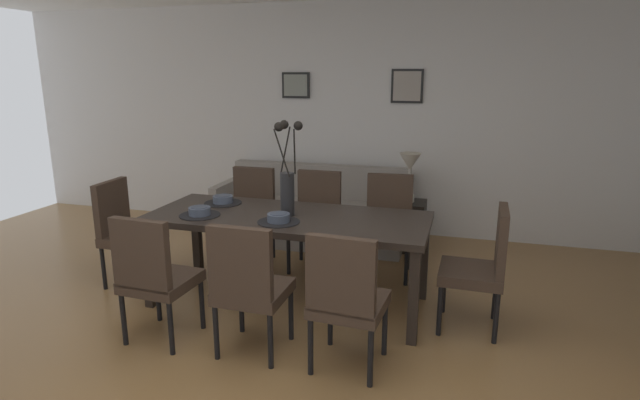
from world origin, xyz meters
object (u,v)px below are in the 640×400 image
Objects in this scene: framed_picture_left at (296,85)px; side_table at (407,225)px; framed_picture_center at (407,86)px; dining_chair_head_west at (125,227)px; dining_chair_near_left at (154,273)px; centerpiece_vase at (287,180)px; bowl_near_right at (223,199)px; bowl_far_left at (279,217)px; dining_chair_mid_left at (346,296)px; dining_chair_far_left at (248,283)px; dining_chair_near_right at (250,210)px; dining_table at (288,224)px; sofa at (313,215)px; table_lamp at (410,166)px; bowl_near_left at (200,210)px; dining_chair_far_right at (316,215)px; dining_chair_mid_right at (388,220)px; dining_chair_head_east at (483,263)px.

side_table is at bearing -20.78° from framed_picture_left.
dining_chair_head_west is at bearing -135.55° from framed_picture_center.
centerpiece_vase is at bearing 52.03° from dining_chair_near_left.
centerpiece_vase is at bearing -16.67° from bowl_near_right.
bowl_far_left reaches higher than side_table.
dining_chair_far_left is at bearing 179.35° from dining_chair_mid_left.
dining_chair_near_right is 1.00× the size of dining_chair_head_west.
framed_picture_center reaches higher than dining_chair_near_right.
dining_table is 2.39× the size of dining_chair_near_left.
framed_picture_left is at bearing 180.00° from framed_picture_center.
dining_chair_far_left reaches higher than sofa.
table_lamp reaches higher than sofa.
dining_chair_far_left reaches higher than bowl_near_left.
bowl_near_right is (0.85, 0.21, 0.27)m from dining_chair_head_west.
dining_chair_head_west is 1.60m from centerpiece_vase.
sofa is at bearing 63.56° from dining_chair_near_right.
framed_picture_center is at bearing 74.44° from bowl_far_left.
bowl_near_right is (-0.68, 1.02, 0.27)m from dining_chair_far_left.
framed_picture_center reaches higher than dining_table.
dining_chair_far_left is at bearing -88.36° from centerpiece_vase.
framed_picture_center reaches higher than dining_chair_head_west.
dining_chair_far_left is (0.69, 0.02, 0.00)m from dining_chair_near_left.
dining_chair_far_left is 1.66m from dining_chair_far_right.
dining_chair_far_right is 1.10m from side_table.
table_lamp reaches higher than bowl_far_left.
dining_chair_far_right is 5.41× the size of bowl_near_right.
bowl_near_right is 0.08× the size of sofa.
dining_chair_near_right is at bearing -116.44° from sofa.
side_table is (1.43, 2.42, -0.25)m from dining_chair_near_left.
bowl_near_left is at bearing -119.46° from framed_picture_center.
framed_picture_left is at bearing 89.59° from dining_chair_near_left.
dining_chair_head_west is at bearing 172.86° from bowl_far_left.
dining_chair_near_right is at bearing -152.77° from side_table.
bowl_near_left is 0.33× the size of table_lamp.
dining_chair_mid_right is at bearing 52.31° from centerpiece_vase.
dining_chair_head_east is (2.17, -0.85, 0.00)m from dining_chair_near_right.
centerpiece_vase is 0.35× the size of sofa.
dining_chair_mid_right is at bearing -98.06° from side_table.
framed_picture_left is at bearing 106.99° from centerpiece_vase.
table_lamp is at bearing 59.43° from dining_chair_near_left.
framed_picture_center reaches higher than framed_picture_left.
centerpiece_vase reaches higher than dining_chair_near_left.
table_lamp is (1.06, -0.05, 0.61)m from sofa.
dining_chair_far_left is 2.54m from table_lamp.
dining_chair_mid_right is (1.33, 1.71, 0.00)m from dining_chair_near_left.
dining_chair_head_east reaches higher than bowl_far_left.
bowl_far_left is at bearing -113.42° from table_lamp.
centerpiece_vase reaches higher than sofa.
dining_chair_mid_left is at bearing -65.89° from framed_picture_left.
bowl_far_left is 0.47× the size of framed_picture_center.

